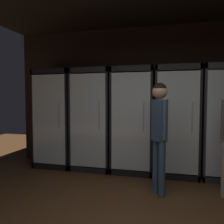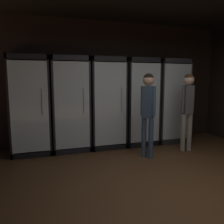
{
  "view_description": "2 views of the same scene",
  "coord_description": "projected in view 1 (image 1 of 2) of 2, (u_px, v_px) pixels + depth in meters",
  "views": [
    {
      "loc": [
        0.24,
        -1.64,
        1.39
      ],
      "look_at": [
        -0.84,
        2.61,
        1.13
      ],
      "focal_mm": 36.96,
      "sensor_mm": 36.0,
      "label": 1
    },
    {
      "loc": [
        -1.88,
        -2.23,
        1.51
      ],
      "look_at": [
        -0.39,
        2.37,
        0.81
      ],
      "focal_mm": 37.25,
      "sensor_mm": 36.0,
      "label": 2
    }
  ],
  "objects": [
    {
      "name": "cooler_center",
      "position": [
        134.0,
        121.0,
        4.39
      ],
      "size": [
        0.76,
        0.69,
        1.96
      ],
      "color": "black",
      "rests_on": "ground"
    },
    {
      "name": "shopper_far",
      "position": [
        159.0,
        124.0,
        3.26
      ],
      "size": [
        0.23,
        0.25,
        1.61
      ],
      "color": "#384C66",
      "rests_on": "ground"
    },
    {
      "name": "cooler_far_right",
      "position": [
        224.0,
        123.0,
        4.0
      ],
      "size": [
        0.76,
        0.69,
        1.96
      ],
      "color": "#2B2B30",
      "rests_on": "ground"
    },
    {
      "name": "cooler_left",
      "position": [
        94.0,
        120.0,
        4.58
      ],
      "size": [
        0.76,
        0.69,
        1.96
      ],
      "color": "black",
      "rests_on": "ground"
    },
    {
      "name": "cooler_right",
      "position": [
        177.0,
        122.0,
        4.19
      ],
      "size": [
        0.76,
        0.69,
        1.96
      ],
      "color": "black",
      "rests_on": "ground"
    },
    {
      "name": "wall_back",
      "position": [
        158.0,
        98.0,
        4.58
      ],
      "size": [
        6.0,
        0.06,
        2.8
      ],
      "primitive_type": "cube",
      "color": "black",
      "rests_on": "ground"
    },
    {
      "name": "cooler_far_left",
      "position": [
        58.0,
        119.0,
        4.78
      ],
      "size": [
        0.76,
        0.69,
        1.96
      ],
      "color": "black",
      "rests_on": "ground"
    }
  ]
}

